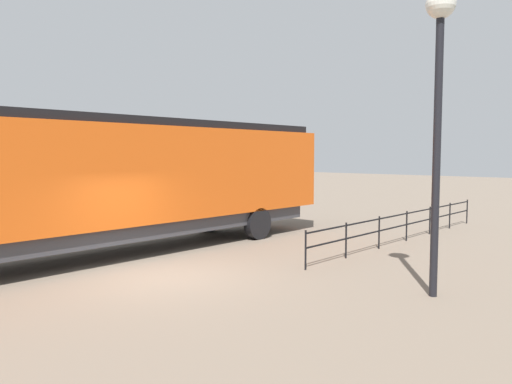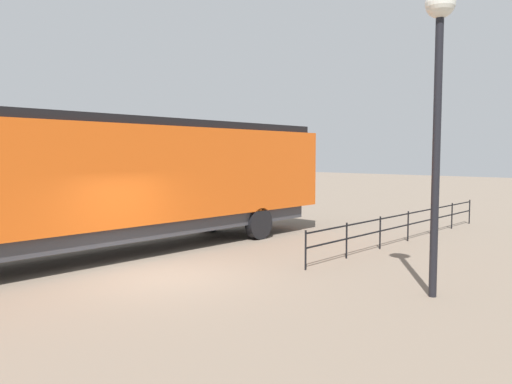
{
  "view_description": "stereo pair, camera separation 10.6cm",
  "coord_description": "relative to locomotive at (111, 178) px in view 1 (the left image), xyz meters",
  "views": [
    {
      "loc": [
        9.59,
        -7.25,
        2.96
      ],
      "look_at": [
        1.13,
        2.13,
        2.0
      ],
      "focal_mm": 35.05,
      "sensor_mm": 36.0,
      "label": 1
    },
    {
      "loc": [
        9.67,
        -7.18,
        2.96
      ],
      "look_at": [
        1.13,
        2.13,
        2.0
      ],
      "focal_mm": 35.05,
      "sensor_mm": 36.0,
      "label": 2
    }
  ],
  "objects": [
    {
      "name": "locomotive",
      "position": [
        0.0,
        0.0,
        0.0
      ],
      "size": [
        2.81,
        17.34,
        4.01
      ],
      "color": "#D15114",
      "rests_on": "ground_plane"
    },
    {
      "name": "ground_plane",
      "position": [
        3.15,
        -0.61,
        -2.26
      ],
      "size": [
        120.0,
        120.0,
        0.0
      ],
      "primitive_type": "plane",
      "color": "#756656"
    },
    {
      "name": "platform_fence",
      "position": [
        5.26,
        8.1,
        -1.58
      ],
      "size": [
        0.05,
        11.6,
        1.02
      ],
      "color": "black",
      "rests_on": "ground_plane"
    },
    {
      "name": "lamp_post",
      "position": [
        8.64,
        2.2,
        2.43
      ],
      "size": [
        0.59,
        0.59,
        6.25
      ],
      "color": "black",
      "rests_on": "ground_plane"
    }
  ]
}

